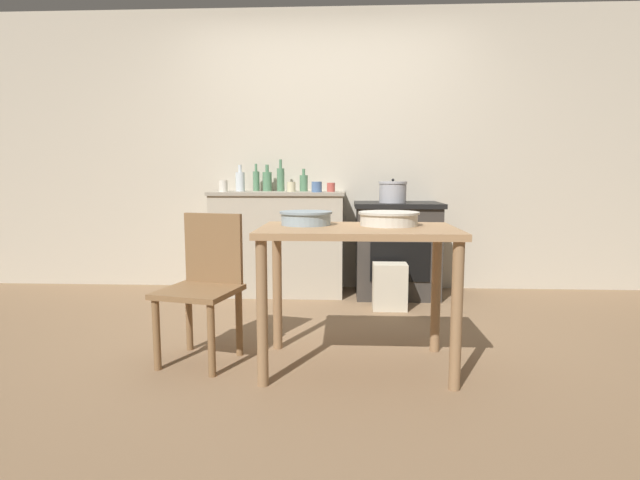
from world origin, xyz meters
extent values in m
plane|color=#896B4C|center=(0.00, 0.00, 0.00)|extent=(14.00, 14.00, 0.00)
cube|color=beige|center=(0.00, 1.58, 1.27)|extent=(8.00, 0.07, 2.55)
cube|color=#B2A893|center=(-0.41, 1.29, 0.44)|extent=(1.14, 0.51, 0.88)
cube|color=gray|center=(-0.41, 1.29, 0.90)|extent=(1.17, 0.54, 0.03)
cube|color=#38332D|center=(0.63, 1.26, 0.39)|extent=(0.70, 0.58, 0.78)
cube|color=black|center=(0.63, 1.26, 0.80)|extent=(0.74, 0.62, 0.04)
cube|color=black|center=(0.63, 0.97, 0.34)|extent=(0.49, 0.01, 0.33)
cube|color=#A87F56|center=(0.25, -0.46, 0.76)|extent=(1.05, 0.65, 0.03)
cylinder|color=#97724E|center=(-0.23, -0.73, 0.37)|extent=(0.06, 0.06, 0.74)
cylinder|color=#97724E|center=(0.72, -0.73, 0.37)|extent=(0.06, 0.06, 0.74)
cylinder|color=#97724E|center=(-0.23, -0.18, 0.37)|extent=(0.06, 0.06, 0.74)
cylinder|color=#97724E|center=(0.72, -0.18, 0.37)|extent=(0.06, 0.06, 0.74)
cube|color=olive|center=(-0.64, -0.43, 0.41)|extent=(0.48, 0.48, 0.03)
cube|color=olive|center=(-0.59, -0.25, 0.63)|extent=(0.36, 0.11, 0.41)
cylinder|color=olive|center=(-0.83, -0.55, 0.20)|extent=(0.04, 0.04, 0.39)
cylinder|color=olive|center=(-0.51, -0.63, 0.20)|extent=(0.04, 0.04, 0.39)
cylinder|color=olive|center=(-0.76, -0.23, 0.20)|extent=(0.04, 0.04, 0.39)
cylinder|color=olive|center=(-0.44, -0.31, 0.20)|extent=(0.04, 0.04, 0.39)
cube|color=beige|center=(0.53, 0.76, 0.18)|extent=(0.27, 0.19, 0.37)
cylinder|color=#A8A8AD|center=(0.58, 1.20, 0.90)|extent=(0.23, 0.23, 0.16)
cylinder|color=#A8A8AD|center=(0.58, 1.20, 0.99)|extent=(0.24, 0.24, 0.02)
sphere|color=black|center=(0.58, 1.20, 1.02)|extent=(0.02, 0.02, 0.02)
cylinder|color=#93A8B2|center=(-0.04, -0.34, 0.81)|extent=(0.27, 0.27, 0.08)
cylinder|color=#8597A0|center=(-0.04, -0.34, 0.84)|extent=(0.29, 0.29, 0.01)
cylinder|color=silver|center=(0.42, -0.35, 0.81)|extent=(0.32, 0.32, 0.08)
cylinder|color=beige|center=(0.42, -0.35, 0.84)|extent=(0.34, 0.34, 0.01)
cylinder|color=silver|center=(-0.76, 1.34, 1.00)|extent=(0.08, 0.08, 0.17)
cylinder|color=silver|center=(-0.76, 1.34, 1.12)|extent=(0.03, 0.03, 0.07)
cylinder|color=#517F5B|center=(-0.53, 1.43, 1.00)|extent=(0.08, 0.08, 0.17)
cylinder|color=#517F5B|center=(-0.53, 1.43, 1.12)|extent=(0.03, 0.03, 0.07)
cylinder|color=#517F5B|center=(-0.40, 1.38, 1.01)|extent=(0.07, 0.07, 0.20)
cylinder|color=#517F5B|center=(-0.40, 1.38, 1.16)|extent=(0.03, 0.03, 0.08)
cylinder|color=#517F5B|center=(-0.19, 1.35, 0.98)|extent=(0.07, 0.07, 0.14)
cylinder|color=#517F5B|center=(-0.19, 1.35, 1.08)|extent=(0.03, 0.03, 0.06)
cylinder|color=#517F5B|center=(-0.64, 1.44, 1.00)|extent=(0.06, 0.06, 0.18)
cylinder|color=#517F5B|center=(-0.64, 1.44, 1.12)|extent=(0.02, 0.02, 0.07)
cylinder|color=#B74C42|center=(0.05, 1.24, 0.95)|extent=(0.07, 0.07, 0.08)
cylinder|color=silver|center=(-0.87, 1.15, 0.96)|extent=(0.07, 0.07, 0.10)
cylinder|color=beige|center=(-0.29, 1.23, 0.96)|extent=(0.07, 0.07, 0.09)
cylinder|color=#4C6B99|center=(-0.06, 1.11, 0.96)|extent=(0.09, 0.09, 0.09)
camera|label=1|loc=(0.18, -3.11, 1.04)|focal=28.00mm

